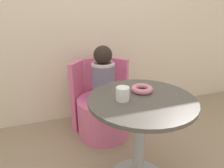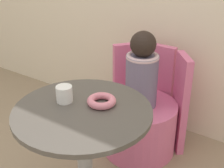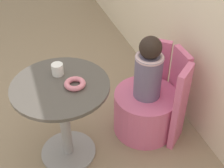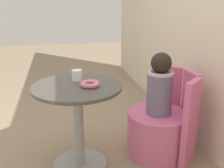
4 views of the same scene
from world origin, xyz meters
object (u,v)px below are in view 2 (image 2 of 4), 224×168
object	(u,v)px
round_table	(84,144)
donut	(102,101)
child_figure	(142,72)
tub_chair	(139,127)
cup	(64,94)

from	to	relation	value
round_table	donut	xyz separation A→B (m)	(0.05, 0.09, 0.23)
round_table	child_figure	bearing A→B (deg)	94.12
round_table	tub_chair	xyz separation A→B (m)	(-0.05, 0.69, -0.30)
tub_chair	cup	distance (m)	0.87
donut	child_figure	bearing A→B (deg)	99.25
child_figure	donut	bearing A→B (deg)	-80.75
round_table	cup	world-z (taller)	cup
round_table	tub_chair	world-z (taller)	round_table
tub_chair	child_figure	bearing A→B (deg)	-86.42
round_table	tub_chair	bearing A→B (deg)	94.12
tub_chair	cup	size ratio (longest dim) A/B	6.28
round_table	cup	distance (m)	0.28
donut	cup	distance (m)	0.19
tub_chair	round_table	bearing A→B (deg)	-85.88
tub_chair	cup	xyz separation A→B (m)	(-0.07, -0.68, 0.55)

